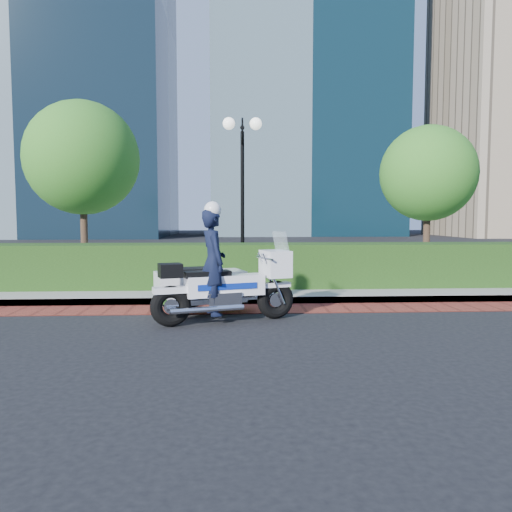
{
  "coord_description": "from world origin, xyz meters",
  "views": [
    {
      "loc": [
        0.66,
        -8.0,
        1.77
      ],
      "look_at": [
        1.18,
        1.85,
        1.0
      ],
      "focal_mm": 35.0,
      "sensor_mm": 36.0,
      "label": 1
    }
  ],
  "objects_px": {
    "police_motorcycle": "(213,279)",
    "tree_b": "(82,158)",
    "lamppost": "(242,172)",
    "tree_c": "(428,174)"
  },
  "relations": [
    {
      "from": "police_motorcycle",
      "to": "tree_b",
      "type": "bearing_deg",
      "value": 105.63
    },
    {
      "from": "lamppost",
      "to": "police_motorcycle",
      "type": "xyz_separation_m",
      "value": [
        -0.63,
        -4.6,
        -2.26
      ]
    },
    {
      "from": "lamppost",
      "to": "tree_c",
      "type": "relative_size",
      "value": 0.98
    },
    {
      "from": "tree_b",
      "to": "police_motorcycle",
      "type": "height_order",
      "value": "tree_b"
    },
    {
      "from": "tree_c",
      "to": "police_motorcycle",
      "type": "relative_size",
      "value": 1.7
    },
    {
      "from": "lamppost",
      "to": "police_motorcycle",
      "type": "bearing_deg",
      "value": -97.8
    },
    {
      "from": "lamppost",
      "to": "tree_c",
      "type": "xyz_separation_m",
      "value": [
        5.5,
        1.3,
        0.09
      ]
    },
    {
      "from": "tree_b",
      "to": "tree_c",
      "type": "bearing_deg",
      "value": -0.0
    },
    {
      "from": "tree_b",
      "to": "tree_c",
      "type": "xyz_separation_m",
      "value": [
        10.0,
        -0.0,
        -0.39
      ]
    },
    {
      "from": "tree_c",
      "to": "tree_b",
      "type": "bearing_deg",
      "value": 180.0
    }
  ]
}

